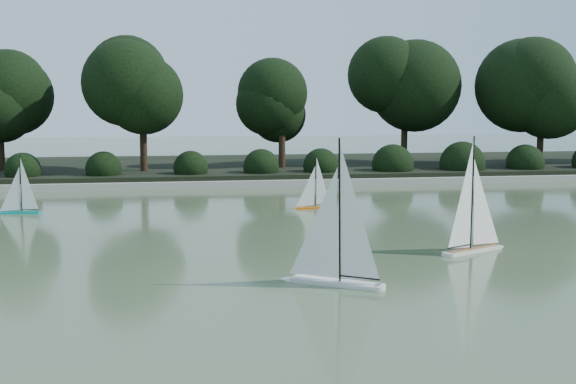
{
  "coord_description": "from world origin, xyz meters",
  "views": [
    {
      "loc": [
        -2.31,
        -9.65,
        2.14
      ],
      "look_at": [
        -0.36,
        2.1,
        0.7
      ],
      "focal_mm": 45.0,
      "sensor_mm": 36.0,
      "label": 1
    }
  ],
  "objects_px": {
    "sailboat_white_b": "(478,232)",
    "sailboat_white_a": "(328,260)",
    "sailboat_orange": "(311,200)",
    "race_buoy": "(323,272)",
    "sailboat_teal": "(16,204)"
  },
  "relations": [
    {
      "from": "sailboat_white_b",
      "to": "sailboat_white_a",
      "type": "bearing_deg",
      "value": -149.09
    },
    {
      "from": "sailboat_orange",
      "to": "race_buoy",
      "type": "xyz_separation_m",
      "value": [
        -0.97,
        -5.68,
        -0.19
      ]
    },
    {
      "from": "race_buoy",
      "to": "sailboat_white_a",
      "type": "bearing_deg",
      "value": -97.12
    },
    {
      "from": "sailboat_teal",
      "to": "race_buoy",
      "type": "xyz_separation_m",
      "value": [
        4.93,
        -5.95,
        -0.19
      ]
    },
    {
      "from": "sailboat_white_b",
      "to": "sailboat_orange",
      "type": "distance_m",
      "value": 4.97
    },
    {
      "from": "sailboat_white_a",
      "to": "sailboat_teal",
      "type": "height_order",
      "value": "sailboat_white_a"
    },
    {
      "from": "sailboat_white_b",
      "to": "sailboat_teal",
      "type": "relative_size",
      "value": 1.47
    },
    {
      "from": "sailboat_teal",
      "to": "race_buoy",
      "type": "height_order",
      "value": "sailboat_teal"
    },
    {
      "from": "sailboat_orange",
      "to": "race_buoy",
      "type": "bearing_deg",
      "value": -99.73
    },
    {
      "from": "sailboat_teal",
      "to": "race_buoy",
      "type": "distance_m",
      "value": 7.73
    },
    {
      "from": "sailboat_teal",
      "to": "sailboat_white_b",
      "type": "bearing_deg",
      "value": -33.78
    },
    {
      "from": "sailboat_white_b",
      "to": "sailboat_orange",
      "type": "bearing_deg",
      "value": 108.24
    },
    {
      "from": "sailboat_orange",
      "to": "race_buoy",
      "type": "height_order",
      "value": "sailboat_orange"
    },
    {
      "from": "sailboat_white_b",
      "to": "race_buoy",
      "type": "distance_m",
      "value": 2.72
    },
    {
      "from": "sailboat_teal",
      "to": "sailboat_orange",
      "type": "bearing_deg",
      "value": -2.62
    }
  ]
}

